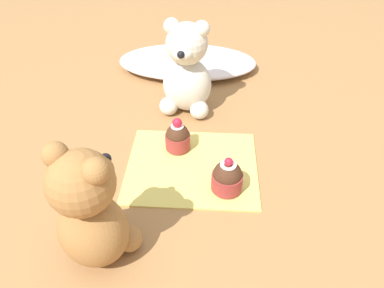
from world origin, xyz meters
TOP-DOWN VIEW (x-y plane):
  - ground_plane at (0.00, 0.00)m, footprint 4.00×4.00m
  - knitted_placemat at (0.00, 0.00)m, footprint 0.24×0.20m
  - tulle_cloth at (-0.03, 0.38)m, footprint 0.36×0.19m
  - teddy_bear_cream at (-0.02, 0.19)m, footprint 0.12×0.11m
  - teddy_bear_tan at (-0.12, -0.19)m, footprint 0.13×0.12m
  - cupcake_near_cream_bear at (-0.03, 0.05)m, footprint 0.05×0.05m
  - cupcake_near_tan_bear at (0.06, -0.05)m, footprint 0.05×0.05m

SIDE VIEW (x-z plane):
  - ground_plane at x=0.00m, z-range 0.00..0.00m
  - knitted_placemat at x=0.00m, z-range 0.00..0.01m
  - tulle_cloth at x=-0.03m, z-range 0.00..0.04m
  - cupcake_near_tan_bear at x=0.06m, z-range 0.00..0.06m
  - cupcake_near_cream_bear at x=-0.03m, z-range 0.00..0.07m
  - teddy_bear_cream at x=-0.02m, z-range -0.01..0.19m
  - teddy_bear_tan at x=-0.12m, z-range -0.01..0.19m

